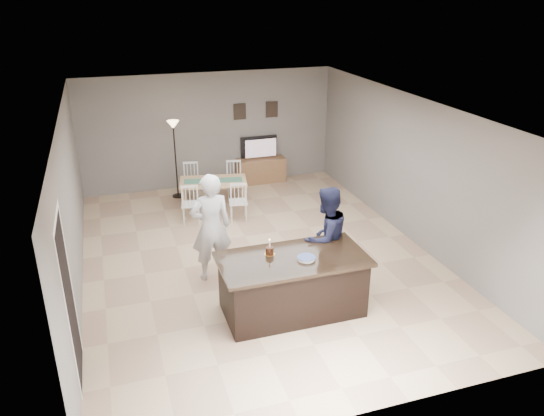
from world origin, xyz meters
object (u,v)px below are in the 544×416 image
object	(u,v)px
plate_stack	(306,258)
dining_table	(213,186)
woman	(211,228)
floor_lamp	(174,138)
kitchen_island	(292,284)
tv_console	(261,170)
birthday_cake	(270,251)
television	(260,148)
man	(326,238)

from	to	relation	value
plate_stack	dining_table	xyz separation A→B (m)	(-0.44, 4.31, -0.37)
woman	floor_lamp	size ratio (longest dim) A/B	1.02
kitchen_island	dining_table	bearing A→B (deg)	93.77
kitchen_island	woman	distance (m)	1.69
tv_console	birthday_cake	size ratio (longest dim) A/B	4.84
birthday_cake	kitchen_island	bearing A→B (deg)	-35.23
plate_stack	television	bearing A→B (deg)	79.78
dining_table	birthday_cake	bearing A→B (deg)	-79.46
tv_console	birthday_cake	bearing A→B (deg)	-105.48
woman	floor_lamp	world-z (taller)	woman
man	plate_stack	bearing A→B (deg)	27.20
dining_table	floor_lamp	distance (m)	1.46
kitchen_island	floor_lamp	world-z (taller)	floor_lamp
tv_console	plate_stack	distance (m)	5.81
woman	birthday_cake	distance (m)	1.31
kitchen_island	plate_stack	xyz separation A→B (m)	(0.16, -0.11, 0.47)
television	dining_table	world-z (taller)	television
tv_console	floor_lamp	xyz separation A→B (m)	(-2.11, -0.36, 1.08)
woman	man	distance (m)	1.85
television	tv_console	bearing A→B (deg)	90.00
television	woman	xyz separation A→B (m)	(-2.11, -4.29, 0.05)
television	plate_stack	size ratio (longest dim) A/B	3.48
tv_console	dining_table	distance (m)	2.03
kitchen_island	birthday_cake	size ratio (longest dim) A/B	8.67
dining_table	television	bearing A→B (deg)	54.97
plate_stack	floor_lamp	distance (m)	5.45
woman	man	xyz separation A→B (m)	(1.66, -0.80, -0.07)
birthday_cake	man	bearing A→B (deg)	18.54
woman	dining_table	xyz separation A→B (m)	(0.64, 2.85, -0.36)
kitchen_island	dining_table	distance (m)	4.21
television	woman	size ratio (longest dim) A/B	0.50
woman	plate_stack	distance (m)	1.82
television	man	bearing A→B (deg)	84.96
tv_console	man	size ratio (longest dim) A/B	0.71
floor_lamp	tv_console	bearing A→B (deg)	9.59
floor_lamp	woman	bearing A→B (deg)	-90.02
plate_stack	birthday_cake	bearing A→B (deg)	145.05
dining_table	tv_console	bearing A→B (deg)	53.54
birthday_cake	floor_lamp	world-z (taller)	floor_lamp
man	dining_table	world-z (taller)	man
man	floor_lamp	bearing A→B (deg)	-91.57
man	plate_stack	size ratio (longest dim) A/B	6.43
man	dining_table	distance (m)	3.80
kitchen_island	birthday_cake	bearing A→B (deg)	144.77
television	kitchen_island	bearing A→B (deg)	77.99
tv_console	dining_table	size ratio (longest dim) A/B	0.66
floor_lamp	birthday_cake	bearing A→B (deg)	-82.89
floor_lamp	kitchen_island	bearing A→B (deg)	-80.08
woman	plate_stack	xyz separation A→B (m)	(1.08, -1.46, 0.01)
man	floor_lamp	xyz separation A→B (m)	(-1.66, 4.66, 0.54)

